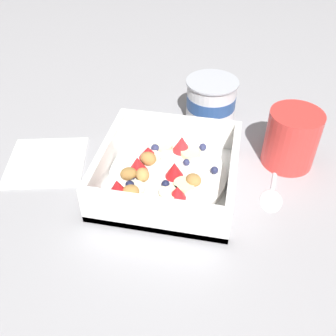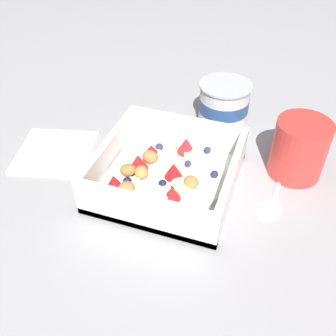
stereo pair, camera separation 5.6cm
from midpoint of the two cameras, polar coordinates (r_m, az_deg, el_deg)
ground_plane at (r=0.57m, az=-1.88°, el=-2.98°), size 2.40×2.40×0.00m
fruit_bowl at (r=0.56m, az=-3.06°, el=-0.96°), size 0.19×0.19×0.06m
spoon at (r=0.58m, az=12.68°, el=-2.79°), size 0.04×0.17×0.01m
yogurt_cup at (r=0.69m, az=4.04°, el=9.75°), size 0.09×0.09×0.08m
coffee_mug at (r=0.61m, az=15.26°, el=4.24°), size 0.08×0.11×0.09m
folded_napkin at (r=0.65m, az=-19.91°, el=0.88°), size 0.15×0.15×0.01m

